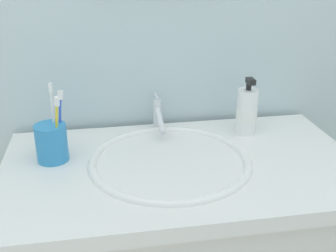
% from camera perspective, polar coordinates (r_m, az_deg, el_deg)
% --- Properties ---
extents(tiled_wall_back, '(2.15, 0.04, 2.40)m').
position_cam_1_polar(tiled_wall_back, '(1.30, -0.73, 13.48)').
color(tiled_wall_back, silver).
rests_on(tiled_wall_back, ground).
extents(sink_basin, '(0.44, 0.44, 0.12)m').
position_cam_1_polar(sink_basin, '(1.13, 0.26, -6.67)').
color(sink_basin, white).
rests_on(sink_basin, vanity_counter).
extents(faucet, '(0.02, 0.15, 0.11)m').
position_cam_1_polar(faucet, '(1.28, -1.35, 1.42)').
color(faucet, silver).
rests_on(faucet, sink_basin).
extents(toothbrush_cup, '(0.08, 0.08, 0.10)m').
position_cam_1_polar(toothbrush_cup, '(1.14, -15.66, -2.23)').
color(toothbrush_cup, '#338CCC').
rests_on(toothbrush_cup, vanity_counter).
extents(toothbrush_blue, '(0.03, 0.03, 0.18)m').
position_cam_1_polar(toothbrush_blue, '(1.13, -14.60, 0.81)').
color(toothbrush_blue, blue).
rests_on(toothbrush_blue, toothbrush_cup).
extents(toothbrush_yellow, '(0.03, 0.03, 0.18)m').
position_cam_1_polar(toothbrush_yellow, '(1.10, -15.04, 0.16)').
color(toothbrush_yellow, yellow).
rests_on(toothbrush_yellow, toothbrush_cup).
extents(toothbrush_white, '(0.01, 0.03, 0.20)m').
position_cam_1_polar(toothbrush_white, '(1.13, -15.48, 1.38)').
color(toothbrush_white, white).
rests_on(toothbrush_white, toothbrush_cup).
extents(soap_dispenser, '(0.06, 0.06, 0.18)m').
position_cam_1_polar(soap_dispenser, '(1.28, 10.75, 1.97)').
color(soap_dispenser, white).
rests_on(soap_dispenser, vanity_counter).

